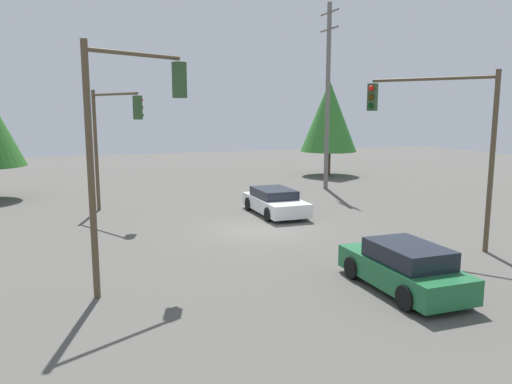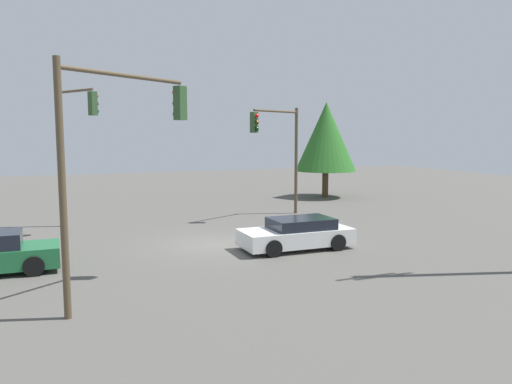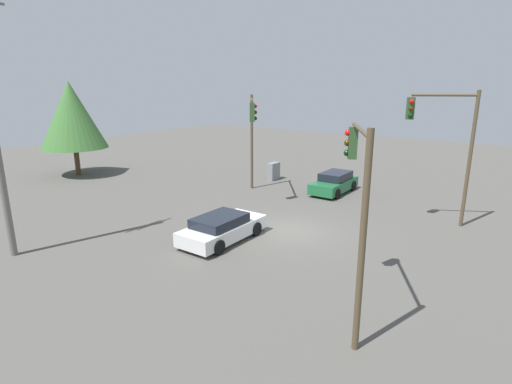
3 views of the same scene
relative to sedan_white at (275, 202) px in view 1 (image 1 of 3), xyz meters
The scene contains 8 objects.
ground_plane 3.48m from the sedan_white, 146.49° to the left, with size 80.00×80.00×0.00m, color #54514C.
sedan_white is the anchor object (origin of this frame).
sedan_green 10.99m from the sedan_white, behind, with size 4.21×1.88×1.37m.
traffic_signal_main 11.79m from the sedan_white, 136.41° to the left, with size 1.81×2.99×6.78m.
traffic_signal_cross 8.54m from the sedan_white, 70.46° to the left, with size 3.58×2.09×6.02m.
traffic_signal_aux 8.93m from the sedan_white, 153.93° to the right, with size 3.88×2.97×6.40m.
utility_pole_tall 10.46m from the sedan_white, 43.85° to the right, with size 2.20×0.28×11.60m.
tree_right 16.12m from the sedan_white, 37.48° to the right, with size 4.35×4.35×7.29m.
Camera 1 is at (-19.34, 7.15, 5.00)m, focal length 35.00 mm.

